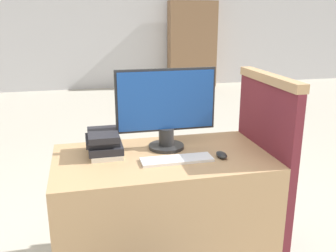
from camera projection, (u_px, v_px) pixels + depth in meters
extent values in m
cube|color=silver|center=(98.00, 21.00, 7.74)|extent=(12.00, 0.06, 2.80)
cube|color=tan|center=(162.00, 216.00, 2.25)|extent=(1.23, 0.69, 0.77)
cube|color=maroon|center=(262.00, 176.00, 2.33)|extent=(0.05, 0.68, 1.17)
cube|color=tan|center=(270.00, 79.00, 2.15)|extent=(0.07, 0.68, 0.05)
cylinder|color=#282828|center=(166.00, 146.00, 2.26)|extent=(0.21, 0.21, 0.02)
cylinder|color=#282828|center=(166.00, 137.00, 2.25)|extent=(0.09, 0.09, 0.10)
cube|color=#282828|center=(166.00, 100.00, 2.19)|extent=(0.60, 0.01, 0.37)
cube|color=#19479E|center=(166.00, 100.00, 2.18)|extent=(0.57, 0.02, 0.34)
cube|color=white|center=(177.00, 160.00, 2.06)|extent=(0.40, 0.12, 0.02)
ellipsoid|color=#262626|center=(222.00, 155.00, 2.11)|extent=(0.05, 0.10, 0.03)
cube|color=silver|center=(106.00, 152.00, 2.16)|extent=(0.17, 0.25, 0.03)
cube|color=#232328|center=(105.00, 146.00, 2.15)|extent=(0.19, 0.26, 0.04)
cube|color=#232328|center=(102.00, 140.00, 2.14)|extent=(0.19, 0.21, 0.03)
cube|color=#232328|center=(103.00, 135.00, 2.13)|extent=(0.17, 0.25, 0.04)
cube|color=#846042|center=(192.00, 45.00, 8.10)|extent=(1.03, 0.32, 1.82)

